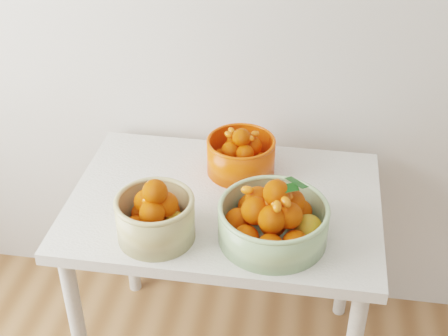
{
  "coord_description": "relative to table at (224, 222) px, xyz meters",
  "views": [
    {
      "loc": [
        -0.13,
        0.01,
        1.96
      ],
      "look_at": [
        -0.37,
        1.53,
        0.92
      ],
      "focal_mm": 50.0,
      "sensor_mm": 36.0,
      "label": 1
    }
  ],
  "objects": [
    {
      "name": "table",
      "position": [
        0.0,
        0.0,
        0.0
      ],
      "size": [
        1.0,
        0.7,
        0.75
      ],
      "color": "silver",
      "rests_on": "ground"
    },
    {
      "name": "bowl_green",
      "position": [
        0.17,
        -0.17,
        0.17
      ],
      "size": [
        0.37,
        0.37,
        0.21
      ],
      "rotation": [
        0.0,
        0.0,
        0.16
      ],
      "color": "#94B681",
      "rests_on": "table"
    },
    {
      "name": "bowl_orange",
      "position": [
        0.03,
        0.17,
        0.16
      ],
      "size": [
        0.29,
        0.29,
        0.17
      ],
      "rotation": [
        0.0,
        0.0,
        -0.27
      ],
      "color": "#F03908",
      "rests_on": "table"
    },
    {
      "name": "bowl_cream",
      "position": [
        -0.17,
        -0.21,
        0.17
      ],
      "size": [
        0.31,
        0.31,
        0.2
      ],
      "rotation": [
        0.0,
        0.0,
        0.42
      ],
      "color": "tan",
      "rests_on": "table"
    }
  ]
}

